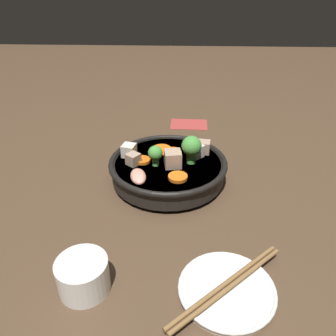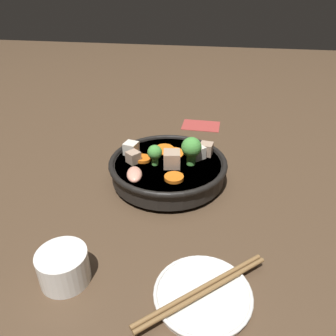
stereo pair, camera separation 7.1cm
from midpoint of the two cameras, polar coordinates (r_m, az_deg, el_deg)
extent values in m
plane|color=#4C3826|center=(0.72, 2.79, -2.29)|extent=(3.00, 3.00, 0.00)
cylinder|color=black|center=(0.72, 2.80, -1.96)|extent=(0.13, 0.13, 0.01)
cylinder|color=black|center=(0.71, 2.85, -0.35)|extent=(0.24, 0.24, 0.04)
torus|color=black|center=(0.70, 2.89, 0.97)|extent=(0.25, 0.25, 0.01)
cylinder|color=brown|center=(0.70, 2.87, 0.24)|extent=(0.23, 0.23, 0.02)
cylinder|color=orange|center=(0.71, -1.58, 1.73)|extent=(0.05, 0.05, 0.01)
cylinder|color=orange|center=(0.73, 3.97, 2.42)|extent=(0.04, 0.04, 0.01)
cylinder|color=orange|center=(0.74, 2.09, 3.14)|extent=(0.05, 0.05, 0.01)
cylinder|color=orange|center=(0.64, 4.20, -1.77)|extent=(0.05, 0.05, 0.01)
cylinder|color=#59B84C|center=(0.68, 0.65, 1.22)|extent=(0.01, 0.01, 0.02)
sphere|color=#47933D|center=(0.68, 0.66, 2.68)|extent=(0.03, 0.03, 0.03)
cylinder|color=#59B84C|center=(0.69, 6.94, 1.44)|extent=(0.02, 0.02, 0.03)
sphere|color=#47933D|center=(0.67, 7.09, 3.45)|extent=(0.04, 0.04, 0.04)
cube|color=tan|center=(0.68, 3.66, 1.48)|extent=(0.04, 0.04, 0.03)
cube|color=tan|center=(0.69, -3.17, 1.82)|extent=(0.03, 0.03, 0.02)
cube|color=tan|center=(0.73, 9.44, 3.20)|extent=(0.03, 0.03, 0.03)
cube|color=silver|center=(0.72, -3.67, 3.35)|extent=(0.03, 0.03, 0.03)
cube|color=silver|center=(0.71, 7.98, 2.61)|extent=(0.04, 0.04, 0.03)
ellipsoid|color=#EA9E84|center=(0.64, -2.73, -1.22)|extent=(0.04, 0.06, 0.02)
cylinder|color=white|center=(0.50, 10.38, -21.20)|extent=(0.13, 0.13, 0.01)
torus|color=white|center=(0.50, 10.44, -20.85)|extent=(0.14, 0.14, 0.01)
cylinder|color=white|center=(0.51, -13.88, -16.52)|extent=(0.07, 0.07, 0.05)
cylinder|color=brown|center=(0.50, -14.11, -15.32)|extent=(0.06, 0.06, 0.00)
cube|color=#A33833|center=(0.99, 7.81, 7.32)|extent=(0.11, 0.08, 0.00)
cylinder|color=olive|center=(0.50, 10.19, -20.09)|extent=(0.17, 0.15, 0.01)
cylinder|color=olive|center=(0.49, 10.84, -20.67)|extent=(0.17, 0.15, 0.01)
camera|label=1|loc=(0.04, -87.14, 1.74)|focal=35.00mm
camera|label=2|loc=(0.04, 92.86, -1.74)|focal=35.00mm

